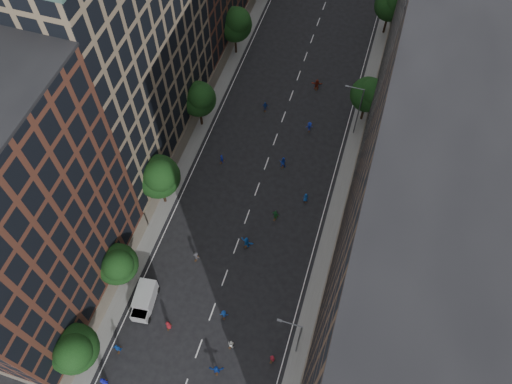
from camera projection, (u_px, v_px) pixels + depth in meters
ground at (274, 142)px, 72.30m from camera, size 240.00×240.00×0.00m
sidewalk_left at (214, 87)px, 77.94m from camera, size 4.00×105.00×0.15m
sidewalk_right at (366, 122)px, 74.16m from camera, size 4.00×105.00×0.15m
bldg_left_a at (6, 228)px, 47.84m from camera, size 14.00×22.00×30.00m
bldg_left_b at (111, 47)px, 58.36m from camera, size 14.00×26.00×34.00m
bldg_right_a at (418, 290)px, 41.35m from camera, size 14.00×30.00×36.00m
bldg_right_b at (447, 66)px, 57.38m from camera, size 14.00×28.00×33.00m
tree_left_0 at (74, 350)px, 50.59m from camera, size 5.20×5.20×8.83m
tree_left_1 at (117, 264)px, 56.03m from camera, size 4.80×4.80×8.21m
tree_left_2 at (159, 176)px, 61.44m from camera, size 5.60×5.60×9.45m
tree_left_3 at (199, 98)px, 69.04m from camera, size 5.00×5.00×8.58m
tree_left_4 at (236, 23)px, 76.93m from camera, size 5.40×5.40×9.08m
tree_right_a at (369, 94)px, 69.73m from camera, size 5.00×5.00×8.39m
tree_right_b at (392, 4)px, 79.63m from camera, size 5.20×5.20×8.83m
streetlamp_near at (297, 338)px, 52.04m from camera, size 2.64×0.22×9.06m
streetlamp_far at (358, 109)px, 68.83m from camera, size 2.64×0.22×9.06m
cargo_van at (144, 300)px, 58.23m from camera, size 2.70×4.85×2.47m
skater_0 at (104, 382)px, 53.77m from camera, size 1.00×0.81×1.76m
skater_3 at (224, 314)px, 57.87m from camera, size 1.08×0.76×1.52m
skater_4 at (118, 348)px, 55.64m from camera, size 1.14×0.60×1.85m
skater_5 at (216, 370)px, 54.43m from camera, size 1.74×0.94×1.79m
skater_6 at (168, 325)px, 57.15m from camera, size 0.80×0.53×1.61m
skater_7 at (272, 358)px, 55.12m from camera, size 0.71×0.55×1.71m
skater_8 at (231, 344)px, 56.06m from camera, size 0.86×0.75×1.51m
skater_9 at (196, 256)px, 61.80m from camera, size 1.06×0.72×1.52m
skater_10 at (276, 215)px, 64.73m from camera, size 1.18×0.71×1.87m
skater_11 at (247, 242)px, 62.61m from camera, size 1.86×1.00×1.91m
skater_12 at (306, 198)px, 66.36m from camera, size 0.87×0.74×1.51m
skater_13 at (222, 159)px, 69.72m from camera, size 0.68×0.57×1.58m
skater_14 at (283, 162)px, 69.24m from camera, size 0.91×0.72×1.85m
skater_15 at (309, 127)px, 72.77m from camera, size 1.19×0.92×1.62m
skater_16 at (265, 107)px, 74.87m from camera, size 0.99×0.58×1.59m
skater_17 at (317, 85)px, 77.09m from camera, size 1.80×0.85×1.86m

